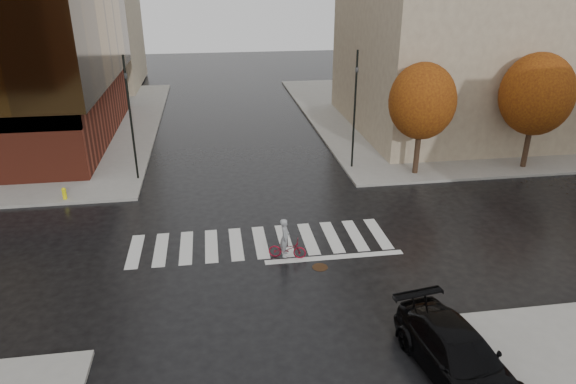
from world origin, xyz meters
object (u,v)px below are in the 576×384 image
Objects in this scene: fire_hydrant at (64,193)px; cyclist at (286,245)px; traffic_light_ne at (355,103)px; sedan at (458,356)px; traffic_light_nw at (130,111)px.

cyclist is at bearing -34.95° from fire_hydrant.
traffic_light_ne is 10.90× the size of fire_hydrant.
cyclist is (-4.02, 7.64, -0.12)m from sedan.
traffic_light_nw is at bearing -19.04° from traffic_light_ne.
traffic_light_nw is at bearing 50.70° from cyclist.
cyclist reaches higher than sedan.
traffic_light_nw reaches higher than cyclist.
fire_hydrant is (-16.31, -2.50, -3.61)m from traffic_light_ne.
cyclist is 2.83× the size of fire_hydrant.
sedan is 0.73× the size of traffic_light_nw.
cyclist is at bearing 41.81° from traffic_light_ne.
traffic_light_nw is at bearing 113.67° from sedan.
traffic_light_ne reaches higher than cyclist.
traffic_light_nw is (-11.27, 17.64, 3.38)m from sedan.
traffic_light_ne is 16.89m from fire_hydrant.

